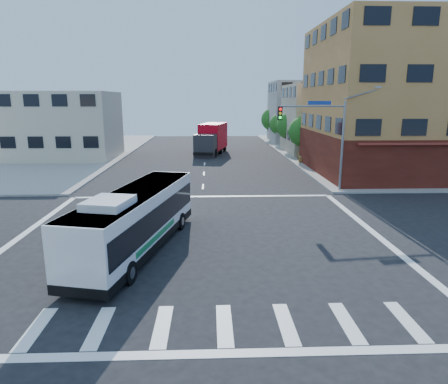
{
  "coord_description": "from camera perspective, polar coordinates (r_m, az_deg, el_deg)",
  "views": [
    {
      "loc": [
        0.56,
        -19.56,
        7.11
      ],
      "look_at": [
        1.41,
        3.44,
        1.75
      ],
      "focal_mm": 32.0,
      "sensor_mm": 36.0,
      "label": 1
    }
  ],
  "objects": [
    {
      "name": "signal_mast_ne",
      "position": [
        31.43,
        13.79,
        8.85
      ],
      "size": [
        7.91,
        1.13,
        8.07
      ],
      "color": "slate",
      "rests_on": "ground"
    },
    {
      "name": "street_tree_c",
      "position": [
        64.59,
        8.13,
        9.74
      ],
      "size": [
        3.4,
        3.4,
        5.29
      ],
      "color": "#321F12",
      "rests_on": "ground"
    },
    {
      "name": "ground",
      "position": [
        20.82,
        -3.55,
        -6.88
      ],
      "size": [
        120.0,
        120.0,
        0.0
      ],
      "primitive_type": "plane",
      "color": "black",
      "rests_on": "ground"
    },
    {
      "name": "street_tree_a",
      "position": [
        48.95,
        11.44,
        8.73
      ],
      "size": [
        3.6,
        3.6,
        5.53
      ],
      "color": "#321F12",
      "rests_on": "ground"
    },
    {
      "name": "building_east_far",
      "position": [
        69.54,
        11.78,
        11.1
      ],
      "size": [
        12.06,
        10.06,
        10.0
      ],
      "color": "gray",
      "rests_on": "ground"
    },
    {
      "name": "transit_bus",
      "position": [
        19.38,
        -12.36,
        -3.8
      ],
      "size": [
        4.66,
        11.1,
        3.22
      ],
      "rotation": [
        0.0,
        0.0,
        -0.22
      ],
      "color": "black",
      "rests_on": "ground"
    },
    {
      "name": "corner_building_ne",
      "position": [
        42.73,
        25.37,
        10.24
      ],
      "size": [
        18.1,
        15.44,
        14.0
      ],
      "color": "#B97D42",
      "rests_on": "ground"
    },
    {
      "name": "building_west",
      "position": [
        52.66,
        -21.87,
        8.8
      ],
      "size": [
        12.06,
        10.06,
        8.0
      ],
      "color": "beige",
      "rests_on": "ground"
    },
    {
      "name": "street_tree_d",
      "position": [
        72.45,
        7.02,
        10.46
      ],
      "size": [
        4.0,
        4.0,
        6.03
      ],
      "color": "#321F12",
      "rests_on": "ground"
    },
    {
      "name": "box_truck",
      "position": [
        53.12,
        -1.81,
        7.5
      ],
      "size": [
        4.57,
        9.17,
        3.97
      ],
      "rotation": [
        0.0,
        0.0,
        -0.24
      ],
      "color": "#252529",
      "rests_on": "ground"
    },
    {
      "name": "parked_car",
      "position": [
        47.79,
        11.51,
        5.17
      ],
      "size": [
        2.34,
        4.49,
        1.46
      ],
      "primitive_type": "imported",
      "rotation": [
        0.0,
        0.0,
        -0.15
      ],
      "color": "#BC8F44",
      "rests_on": "ground"
    },
    {
      "name": "building_east_near",
      "position": [
        56.06,
        15.17,
        10.0
      ],
      "size": [
        12.06,
        10.06,
        9.0
      ],
      "color": "#C4B195",
      "rests_on": "ground"
    },
    {
      "name": "street_tree_b",
      "position": [
        56.73,
        9.57,
        9.54
      ],
      "size": [
        3.8,
        3.8,
        5.79
      ],
      "color": "#321F12",
      "rests_on": "ground"
    }
  ]
}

